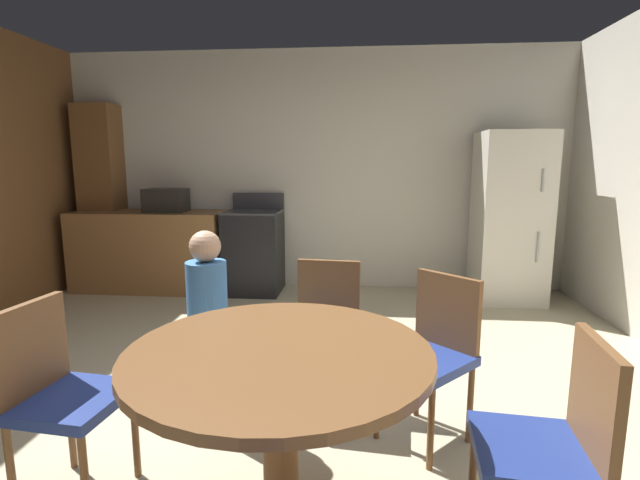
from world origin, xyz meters
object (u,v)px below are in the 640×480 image
Objects in this scene: chair_northeast at (433,347)px; chair_east at (555,440)px; refrigerator at (510,218)px; oven_range at (254,251)px; chair_west at (58,388)px; microwave at (166,200)px; person_child at (208,322)px; dining_table at (280,388)px; chair_north at (325,325)px.

chair_northeast is 1.00× the size of chair_east.
refrigerator is at bearing -159.69° from chair_northeast.
oven_range reaches higher than chair_west.
microwave is 4.55m from chair_east.
oven_range is at bearing 0.21° from microwave.
microwave is 3.76m from chair_northeast.
oven_range is 1.01× the size of person_child.
person_child is (-0.54, 0.76, -0.02)m from dining_table.
microwave is 3.17m from chair_north.
person_child is (1.35, -2.64, -0.45)m from microwave.
microwave is at bearing 179.23° from refrigerator.
chair_northeast is 1.00× the size of chair_north.
chair_northeast is at bearing 70.83° from chair_north.
oven_range is 0.95× the size of dining_table.
microwave reaches higher than person_child.
person_child is at bearing 125.31° from dining_table.
chair_west is 0.79m from person_child.
refrigerator is 3.73m from microwave.
person_child is at bearing -65.11° from chair_north.
microwave is at bearing -44.98° from chair_east.
chair_east is (1.88, -3.50, 0.03)m from oven_range.
chair_east is at bearing -61.75° from oven_range.
oven_range is 1.26× the size of chair_west.
oven_range is at bearing -105.58° from chair_northeast.
microwave is 0.51× the size of chair_north.
chair_northeast is at bearing 26.01° from chair_west.
chair_northeast is 0.65m from chair_north.
chair_north is (1.98, -2.42, -0.53)m from microwave.
oven_range is 2.62m from chair_north.
refrigerator is at bearing 149.26° from chair_north.
chair_east is 1.39m from chair_north.
oven_range is at bearing -56.12° from chair_east.
oven_range is 2.50× the size of microwave.
refrigerator is at bearing 55.00° from chair_west.
dining_table is 1.06× the size of person_child.
chair_northeast and chair_north have the same top height.
microwave is at bearing -134.98° from chair_north.
refrigerator is at bearing -1.12° from oven_range.
chair_east is at bearing 64.17° from chair_northeast.
refrigerator is 2.02× the size of chair_east.
chair_north is (0.10, 0.98, -0.10)m from dining_table.
dining_table is at bearing 0.00° from chair_north.
refrigerator is 2.02× the size of chair_north.
dining_table is 0.93m from person_child.
microwave reaches higher than dining_table.
chair_east is at bearing -104.02° from refrigerator.
chair_north is (-1.74, -2.37, -0.38)m from refrigerator.
refrigerator is 4.31m from chair_west.
chair_west is 1.00× the size of chair_northeast.
dining_table is 1.33× the size of chair_northeast.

